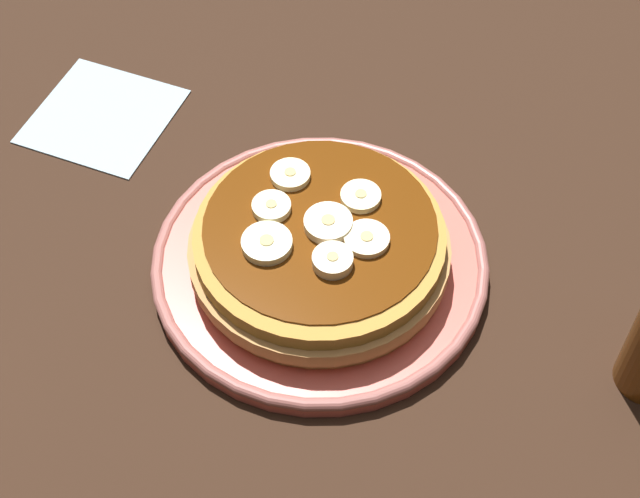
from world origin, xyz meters
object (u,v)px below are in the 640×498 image
at_px(plate, 320,263).
at_px(napkin, 103,116).
at_px(banana_slice_1, 361,197).
at_px(banana_slice_5, 367,239).
at_px(pancake_stack, 322,248).
at_px(banana_slice_3, 271,207).
at_px(banana_slice_6, 290,175).
at_px(banana_slice_0, 329,220).
at_px(banana_slice_4, 267,244).
at_px(banana_slice_2, 333,261).

relative_size(plate, napkin, 2.24).
bearing_deg(banana_slice_1, banana_slice_5, 99.59).
height_order(pancake_stack, banana_slice_3, banana_slice_3).
height_order(banana_slice_3, napkin, banana_slice_3).
bearing_deg(banana_slice_6, banana_slice_3, 72.51).
xyz_separation_m(banana_slice_5, banana_slice_6, (0.06, -0.05, 0.00)).
height_order(pancake_stack, banana_slice_0, banana_slice_0).
bearing_deg(banana_slice_3, banana_slice_5, 161.70).
height_order(banana_slice_0, napkin, banana_slice_0).
relative_size(banana_slice_5, napkin, 0.29).
distance_m(banana_slice_0, banana_slice_4, 0.05).
distance_m(pancake_stack, banana_slice_3, 0.05).
relative_size(banana_slice_0, banana_slice_2, 1.22).
bearing_deg(banana_slice_3, banana_slice_1, -166.20).
bearing_deg(banana_slice_3, napkin, -39.38).
relative_size(banana_slice_2, banana_slice_5, 0.88).
distance_m(pancake_stack, banana_slice_1, 0.05).
bearing_deg(banana_slice_4, banana_slice_0, -148.24).
distance_m(banana_slice_2, banana_slice_3, 0.06).
bearing_deg(banana_slice_3, banana_slice_4, 91.29).
xyz_separation_m(banana_slice_2, banana_slice_4, (0.05, -0.01, -0.00)).
distance_m(banana_slice_1, banana_slice_6, 0.05).
bearing_deg(banana_slice_2, plate, -70.83).
height_order(pancake_stack, banana_slice_2, banana_slice_2).
xyz_separation_m(banana_slice_0, banana_slice_1, (-0.02, -0.02, -0.00)).
distance_m(banana_slice_4, banana_slice_6, 0.07).
bearing_deg(banana_slice_6, banana_slice_4, 81.87).
bearing_deg(plate, banana_slice_1, -134.49).
xyz_separation_m(pancake_stack, banana_slice_5, (-0.03, 0.01, 0.02)).
xyz_separation_m(plate, banana_slice_4, (0.03, 0.02, 0.05)).
bearing_deg(banana_slice_0, banana_slice_3, -11.15).
bearing_deg(banana_slice_5, banana_slice_6, -42.89).
bearing_deg(banana_slice_6, banana_slice_5, 137.11).
bearing_deg(napkin, plate, 143.75).
height_order(banana_slice_0, banana_slice_1, banana_slice_0).
relative_size(banana_slice_0, banana_slice_5, 1.08).
relative_size(banana_slice_5, banana_slice_6, 1.08).
height_order(banana_slice_3, banana_slice_6, same).
distance_m(banana_slice_3, banana_slice_4, 0.03).
relative_size(plate, banana_slice_1, 8.48).
bearing_deg(plate, pancake_stack, 115.93).
xyz_separation_m(banana_slice_2, banana_slice_3, (0.05, -0.04, -0.00)).
height_order(banana_slice_4, banana_slice_5, banana_slice_4).
xyz_separation_m(banana_slice_1, banana_slice_5, (-0.01, 0.04, -0.00)).
bearing_deg(banana_slice_1, banana_slice_2, 75.53).
relative_size(pancake_stack, banana_slice_1, 6.54).
bearing_deg(banana_slice_2, banana_slice_3, -43.58).
relative_size(banana_slice_1, napkin, 0.26).
height_order(banana_slice_1, banana_slice_6, same).
height_order(plate, banana_slice_5, banana_slice_5).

